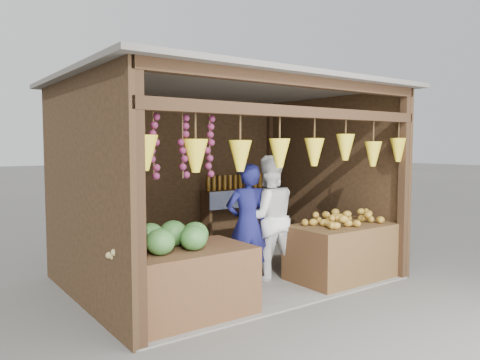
{
  "coord_description": "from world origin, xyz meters",
  "views": [
    {
      "loc": [
        -3.6,
        -5.29,
        1.83
      ],
      "look_at": [
        0.14,
        -0.1,
        1.36
      ],
      "focal_mm": 35.0,
      "sensor_mm": 36.0,
      "label": 1
    }
  ],
  "objects_px": {
    "woman_standing": "(268,218)",
    "vendor_seated": "(97,237)",
    "counter_left": "(182,283)",
    "counter_right": "(344,251)",
    "man_standing": "(247,224)"
  },
  "relations": [
    {
      "from": "woman_standing",
      "to": "vendor_seated",
      "type": "bearing_deg",
      "value": 6.22
    },
    {
      "from": "vendor_seated",
      "to": "counter_left",
      "type": "bearing_deg",
      "value": 127.69
    },
    {
      "from": "woman_standing",
      "to": "counter_left",
      "type": "bearing_deg",
      "value": 38.05
    },
    {
      "from": "counter_right",
      "to": "woman_standing",
      "type": "distance_m",
      "value": 1.15
    },
    {
      "from": "man_standing",
      "to": "woman_standing",
      "type": "relative_size",
      "value": 0.94
    },
    {
      "from": "counter_left",
      "to": "vendor_seated",
      "type": "relative_size",
      "value": 1.52
    },
    {
      "from": "man_standing",
      "to": "counter_left",
      "type": "bearing_deg",
      "value": 41.04
    },
    {
      "from": "man_standing",
      "to": "vendor_seated",
      "type": "height_order",
      "value": "man_standing"
    },
    {
      "from": "counter_left",
      "to": "woman_standing",
      "type": "xyz_separation_m",
      "value": [
        1.67,
        0.6,
        0.48
      ]
    },
    {
      "from": "counter_left",
      "to": "vendor_seated",
      "type": "height_order",
      "value": "vendor_seated"
    },
    {
      "from": "counter_right",
      "to": "man_standing",
      "type": "bearing_deg",
      "value": 154.82
    },
    {
      "from": "vendor_seated",
      "to": "counter_right",
      "type": "bearing_deg",
      "value": 171.49
    },
    {
      "from": "counter_right",
      "to": "vendor_seated",
      "type": "bearing_deg",
      "value": 160.61
    },
    {
      "from": "counter_left",
      "to": "counter_right",
      "type": "relative_size",
      "value": 0.97
    },
    {
      "from": "counter_left",
      "to": "vendor_seated",
      "type": "xyz_separation_m",
      "value": [
        -0.54,
        1.07,
        0.38
      ]
    }
  ]
}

